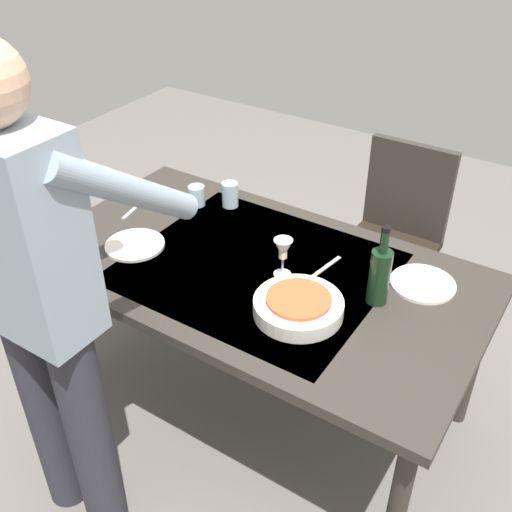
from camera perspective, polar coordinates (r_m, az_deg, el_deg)
The scene contains 13 objects.
ground_plane at distance 2.71m, azimuth -0.00°, elevation -13.64°, with size 6.00×6.00×0.00m, color #66605B.
dining_table at distance 2.27m, azimuth -0.00°, elevation -2.44°, with size 1.67×0.93×0.73m.
chair_near at distance 2.90m, azimuth 13.07°, elevation 2.55°, with size 0.40×0.40×0.91m.
person_server at distance 1.81m, azimuth -19.61°, elevation -3.60°, with size 0.42×0.61×1.69m.
wine_bottle at distance 2.04m, azimuth 11.59°, elevation -1.74°, with size 0.07×0.07×0.30m.
wine_glass_left at distance 2.13m, azimuth 2.56°, elevation 0.48°, with size 0.07×0.07×0.15m.
water_cup_near_left at distance 2.59m, azimuth -2.46°, elevation 5.82°, with size 0.07×0.07×0.11m, color silver.
water_cup_near_right at distance 2.62m, azimuth -5.62°, elevation 5.69°, with size 0.07×0.07×0.09m, color silver.
serving_bowl_pasta at distance 2.00m, azimuth 4.02°, elevation -4.71°, with size 0.30×0.30×0.07m.
dinner_plate_near at distance 2.39m, azimuth -11.36°, elevation 1.03°, with size 0.23×0.23×0.01m, color white.
dinner_plate_far at distance 2.22m, azimuth 15.46°, elevation -2.53°, with size 0.23×0.23×0.01m, color white.
table_knife at distance 2.65m, azimuth -11.31°, elevation 4.50°, with size 0.01×0.20×0.01m, color silver.
table_fork at distance 2.24m, azimuth 6.56°, elevation -1.08°, with size 0.01×0.18×0.01m, color silver.
Camera 1 is at (-0.99, 1.52, 2.02)m, focal length 42.40 mm.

